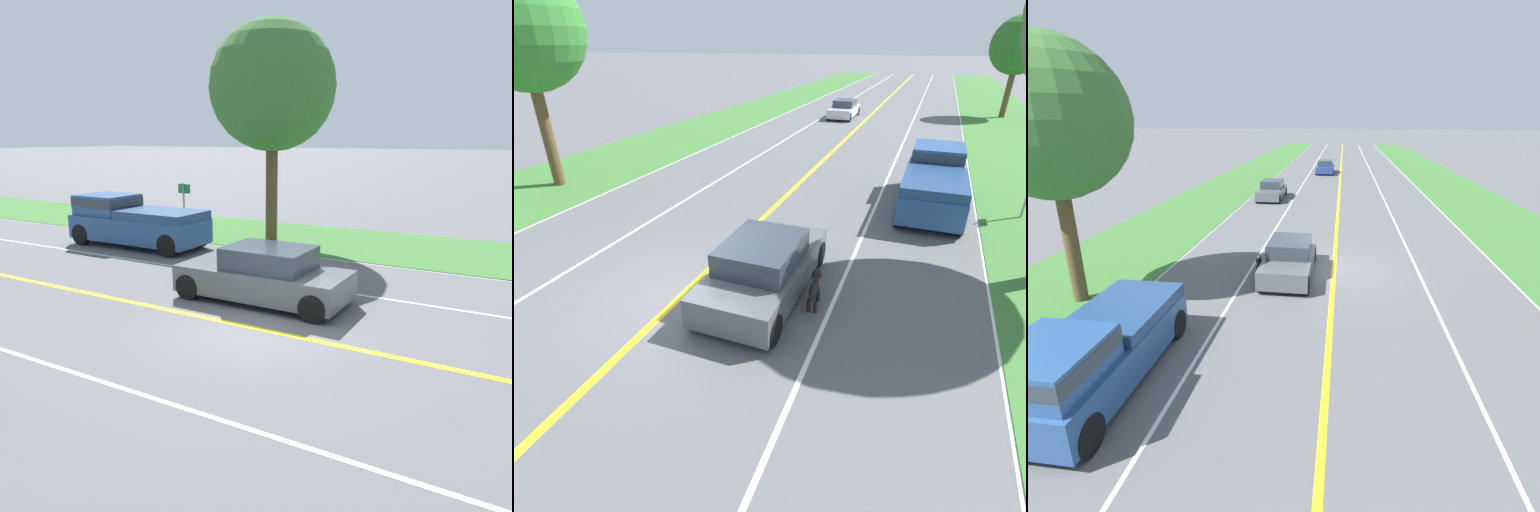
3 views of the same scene
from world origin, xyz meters
The scene contains 11 objects.
ground_plane centered at (0.00, 0.00, 0.00)m, with size 400.00×400.00×0.00m, color #5B5B5E.
centre_divider_line centered at (0.00, 0.00, 0.00)m, with size 0.18×160.00×0.01m, color yellow.
lane_edge_line_right centered at (7.00, 0.00, 0.00)m, with size 0.14×160.00×0.01m, color white.
lane_dash_same_dir centered at (3.50, 0.00, 0.00)m, with size 0.10×160.00×0.01m, color white.
lane_dash_oncoming centered at (-3.50, 0.00, 0.00)m, with size 0.10×160.00×0.01m, color white.
ego_car centered at (1.81, 0.85, 0.68)m, with size 1.94×4.41×1.45m.
dog centered at (3.07, 0.81, 0.46)m, with size 0.35×1.24×0.76m.
pickup_truck centered at (5.37, 8.62, 0.99)m, with size 2.13×5.52×1.94m.
oncoming_car centered at (-1.88, 26.97, 0.63)m, with size 1.85×4.44×1.35m.
roadside_tree_right_far centered at (10.08, 31.65, 5.19)m, with size 4.17×4.17×7.31m.
roadside_tree_left_near centered at (-9.54, 5.36, 5.88)m, with size 4.47×4.47×8.15m.
Camera 2 is at (4.95, -6.79, 5.44)m, focal length 28.00 mm.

